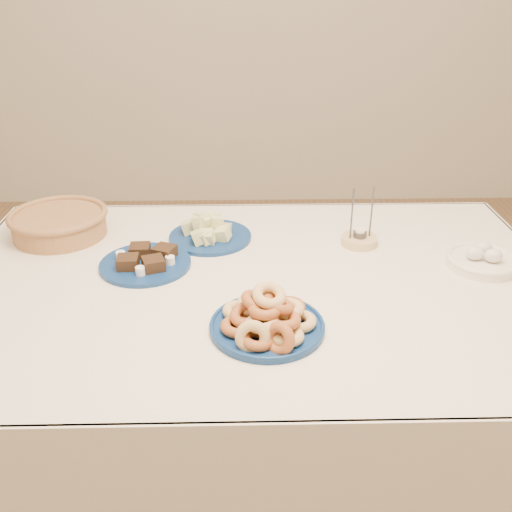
# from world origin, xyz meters

# --- Properties ---
(ground) EXTENTS (5.00, 5.00, 0.00)m
(ground) POSITION_xyz_m (0.00, 0.00, 0.00)
(ground) COLOR brown
(ground) RESTS_ON ground
(dining_table) EXTENTS (1.71, 1.11, 0.75)m
(dining_table) POSITION_xyz_m (0.00, 0.00, 0.64)
(dining_table) COLOR brown
(dining_table) RESTS_ON ground
(donut_platter) EXTENTS (0.34, 0.34, 0.13)m
(donut_platter) POSITION_xyz_m (0.02, -0.25, 0.78)
(donut_platter) COLOR navy
(donut_platter) RESTS_ON dining_table
(melon_plate) EXTENTS (0.27, 0.27, 0.09)m
(melon_plate) POSITION_xyz_m (-0.14, 0.26, 0.78)
(melon_plate) COLOR navy
(melon_plate) RESTS_ON dining_table
(brownie_plate) EXTENTS (0.27, 0.27, 0.05)m
(brownie_plate) POSITION_xyz_m (-0.31, 0.09, 0.76)
(brownie_plate) COLOR navy
(brownie_plate) RESTS_ON dining_table
(wicker_basket) EXTENTS (0.40, 0.40, 0.08)m
(wicker_basket) POSITION_xyz_m (-0.62, 0.31, 0.79)
(wicker_basket) COLOR brown
(wicker_basket) RESTS_ON dining_table
(candle_holder) EXTENTS (0.13, 0.13, 0.19)m
(candle_holder) POSITION_xyz_m (0.33, 0.22, 0.77)
(candle_holder) COLOR tan
(candle_holder) RESTS_ON dining_table
(egg_bowl) EXTENTS (0.22, 0.22, 0.07)m
(egg_bowl) POSITION_xyz_m (0.65, 0.06, 0.77)
(egg_bowl) COLOR white
(egg_bowl) RESTS_ON dining_table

